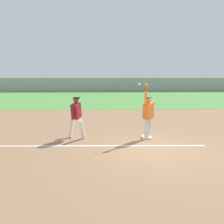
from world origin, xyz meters
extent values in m
plane|color=#936D4C|center=(0.00, 0.00, 0.00)|extent=(70.70, 70.70, 0.00)
cube|color=#549342|center=(0.00, 15.55, 0.01)|extent=(49.79, 14.23, 0.01)
cube|color=white|center=(-4.00, 0.55, 0.00)|extent=(12.00, 0.30, 0.01)
cube|color=white|center=(0.00, 1.45, 0.04)|extent=(0.40, 0.40, 0.08)
cylinder|color=silver|center=(0.10, 1.48, 0.42)|extent=(0.21, 0.21, 0.85)
cylinder|color=silver|center=(-0.04, 1.33, 0.42)|extent=(0.21, 0.21, 0.85)
cube|color=orange|center=(0.03, 1.40, 1.15)|extent=(0.49, 0.50, 0.60)
sphere|color=tan|center=(0.03, 1.40, 1.60)|extent=(0.32, 0.32, 0.23)
cube|color=black|center=(0.01, 1.42, 1.68)|extent=(0.30, 0.30, 0.05)
cylinder|color=orange|center=(-0.11, 1.24, 1.76)|extent=(0.13, 0.13, 0.62)
cylinder|color=orange|center=(0.18, 1.57, 1.45)|extent=(0.48, 0.53, 0.09)
ellipsoid|color=brown|center=(-0.11, 1.24, 2.12)|extent=(0.29, 0.30, 0.32)
cylinder|color=white|center=(-2.63, 1.35, 0.42)|extent=(0.28, 0.46, 0.85)
cylinder|color=white|center=(-3.12, 1.68, 0.42)|extent=(0.28, 0.46, 0.85)
cube|color=maroon|center=(-2.88, 1.51, 1.15)|extent=(0.41, 0.58, 0.66)
sphere|color=brown|center=(-2.88, 1.51, 1.60)|extent=(0.29, 0.29, 0.23)
cube|color=black|center=(-2.85, 1.50, 1.68)|extent=(0.27, 0.26, 0.05)
cylinder|color=maroon|center=(-2.81, 1.72, 1.23)|extent=(0.21, 0.41, 0.58)
cylinder|color=maroon|center=(-2.94, 1.30, 1.23)|extent=(0.21, 0.41, 0.58)
sphere|color=white|center=(-0.39, 1.18, 2.24)|extent=(0.07, 0.07, 0.07)
cube|color=#93999E|center=(0.00, 22.66, 0.88)|extent=(49.79, 0.06, 1.76)
cylinder|color=yellow|center=(0.00, 22.66, 1.79)|extent=(49.79, 0.06, 0.06)
cylinder|color=gray|center=(-12.45, 22.66, 0.88)|extent=(0.08, 0.08, 1.76)
cylinder|color=gray|center=(0.00, 22.66, 0.88)|extent=(0.08, 0.08, 1.76)
cylinder|color=gray|center=(12.45, 22.66, 0.88)|extent=(0.08, 0.08, 1.76)
cube|color=#B21E1E|center=(-7.55, 24.92, 0.57)|extent=(4.40, 1.90, 0.55)
cube|color=#2D333D|center=(-7.55, 24.92, 1.05)|extent=(2.20, 1.75, 0.40)
cylinder|color=black|center=(-6.10, 25.87, 0.30)|extent=(0.60, 0.22, 0.60)
cylinder|color=black|center=(-6.10, 23.97, 0.30)|extent=(0.60, 0.22, 0.60)
cylinder|color=black|center=(-9.00, 25.87, 0.30)|extent=(0.60, 0.22, 0.60)
cylinder|color=black|center=(-9.00, 23.97, 0.30)|extent=(0.60, 0.22, 0.60)
cube|color=white|center=(-1.44, 25.34, 0.57)|extent=(4.52, 2.19, 0.55)
cube|color=#2D333D|center=(-1.44, 25.34, 1.05)|extent=(2.31, 1.89, 0.40)
cylinder|color=black|center=(0.07, 26.19, 0.30)|extent=(0.61, 0.26, 0.60)
cylinder|color=black|center=(-0.06, 24.29, 0.30)|extent=(0.61, 0.26, 0.60)
cylinder|color=black|center=(-2.83, 26.38, 0.30)|extent=(0.61, 0.26, 0.60)
cylinder|color=black|center=(-2.95, 24.49, 0.30)|extent=(0.61, 0.26, 0.60)
cube|color=#B7B7BC|center=(4.12, 25.83, 0.57)|extent=(4.46, 2.03, 0.55)
cube|color=#2D333D|center=(4.12, 25.83, 1.05)|extent=(2.25, 1.81, 0.40)
cylinder|color=black|center=(5.59, 26.74, 0.30)|extent=(0.61, 0.24, 0.60)
cylinder|color=black|center=(5.54, 24.84, 0.30)|extent=(0.61, 0.24, 0.60)
cylinder|color=black|center=(2.70, 26.82, 0.30)|extent=(0.61, 0.24, 0.60)
cylinder|color=black|center=(2.64, 24.93, 0.30)|extent=(0.61, 0.24, 0.60)
cube|color=tan|center=(9.77, 24.90, 0.57)|extent=(4.45, 2.03, 0.55)
cube|color=#2D333D|center=(9.77, 24.90, 1.05)|extent=(2.25, 1.81, 0.40)
cylinder|color=black|center=(11.25, 25.81, 0.30)|extent=(0.61, 0.24, 0.60)
cylinder|color=black|center=(11.19, 23.91, 0.30)|extent=(0.61, 0.24, 0.60)
cylinder|color=black|center=(8.35, 25.89, 0.30)|extent=(0.61, 0.24, 0.60)
cylinder|color=black|center=(8.30, 23.99, 0.30)|extent=(0.61, 0.24, 0.60)
camera|label=1|loc=(-1.64, -7.62, 2.76)|focal=36.71mm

